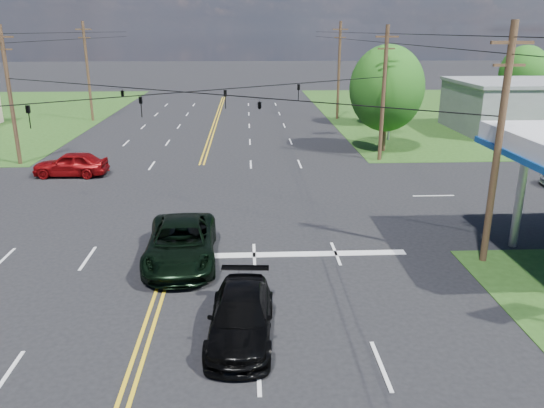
{
  "coord_description": "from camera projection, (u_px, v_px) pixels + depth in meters",
  "views": [
    {
      "loc": [
        3.27,
        -16.76,
        9.14
      ],
      "look_at": [
        4.35,
        6.0,
        1.64
      ],
      "focal_mm": 35.0,
      "sensor_mm": 36.0,
      "label": 1
    }
  ],
  "objects": [
    {
      "name": "span_wire_signals",
      "position": [
        185.0,
        92.0,
        28.13
      ],
      "size": [
        26.0,
        18.0,
        1.13
      ],
      "color": "black",
      "rests_on": "ground"
    },
    {
      "name": "polesign_ne",
      "position": [
        393.0,
        73.0,
        44.42
      ],
      "size": [
        2.05,
        0.75,
        7.45
      ],
      "color": "#A5A5AA",
      "rests_on": "ground"
    },
    {
      "name": "ground",
      "position": [
        190.0,
        199.0,
        30.0
      ],
      "size": [
        280.0,
        280.0,
        0.0
      ],
      "primitive_type": "plane",
      "color": "black",
      "rests_on": "ground"
    },
    {
      "name": "pole_ne",
      "position": [
        384.0,
        92.0,
        37.59
      ],
      "size": [
        1.6,
        0.28,
        9.5
      ],
      "color": "#402E1B",
      "rests_on": "ground"
    },
    {
      "name": "power_lines",
      "position": [
        178.0,
        42.0,
        25.41
      ],
      "size": [
        26.04,
        100.0,
        0.64
      ],
      "color": "black",
      "rests_on": "ground"
    },
    {
      "name": "grass_ne",
      "position": [
        518.0,
        112.0,
        61.94
      ],
      "size": [
        46.0,
        48.0,
        0.03
      ],
      "primitive_type": "cube",
      "color": "#234516",
      "rests_on": "ground"
    },
    {
      "name": "tree_right_a",
      "position": [
        387.0,
        89.0,
        40.49
      ],
      "size": [
        5.7,
        5.7,
        8.18
      ],
      "color": "#402E1B",
      "rests_on": "ground"
    },
    {
      "name": "pole_left_far",
      "position": [
        88.0,
        71.0,
        54.37
      ],
      "size": [
        1.6,
        0.28,
        10.0
      ],
      "color": "#402E1B",
      "rests_on": "ground"
    },
    {
      "name": "pickup_dkgreen",
      "position": [
        181.0,
        243.0,
        21.7
      ],
      "size": [
        3.08,
        6.17,
        1.68
      ],
      "primitive_type": "imported",
      "rotation": [
        0.0,
        0.0,
        0.05
      ],
      "color": "black",
      "rests_on": "ground"
    },
    {
      "name": "tree_far_r",
      "position": [
        524.0,
        74.0,
        58.58
      ],
      "size": [
        5.32,
        5.32,
        7.63
      ],
      "color": "#402E1B",
      "rests_on": "ground"
    },
    {
      "name": "sedan_red",
      "position": [
        71.0,
        164.0,
        34.6
      ],
      "size": [
        4.78,
        2.06,
        1.61
      ],
      "primitive_type": "imported",
      "rotation": [
        0.0,
        0.0,
        -1.61
      ],
      "color": "maroon",
      "rests_on": "ground"
    },
    {
      "name": "tree_right_b",
      "position": [
        381.0,
        82.0,
        52.2
      ],
      "size": [
        4.94,
        4.94,
        7.09
      ],
      "color": "#402E1B",
      "rests_on": "ground"
    },
    {
      "name": "pole_right_far",
      "position": [
        339.0,
        70.0,
        55.54
      ],
      "size": [
        1.6,
        0.28,
        10.0
      ],
      "color": "#402E1B",
      "rests_on": "ground"
    },
    {
      "name": "suv_black",
      "position": [
        241.0,
        317.0,
        16.39
      ],
      "size": [
        2.25,
        4.94,
        1.4
      ],
      "primitive_type": "imported",
      "rotation": [
        0.0,
        0.0,
        -0.06
      ],
      "color": "black",
      "rests_on": "ground"
    },
    {
      "name": "pole_nw",
      "position": [
        10.0,
        94.0,
        36.42
      ],
      "size": [
        1.6,
        0.28,
        9.5
      ],
      "color": "#402E1B",
      "rests_on": "ground"
    },
    {
      "name": "pole_se",
      "position": [
        498.0,
        145.0,
        20.51
      ],
      "size": [
        1.6,
        0.28,
        9.5
      ],
      "color": "#402E1B",
      "rests_on": "ground"
    },
    {
      "name": "retail_ne",
      "position": [
        532.0,
        108.0,
        49.64
      ],
      "size": [
        14.0,
        10.0,
        4.4
      ],
      "primitive_type": "cube",
      "color": "slate",
      "rests_on": "ground"
    },
    {
      "name": "stop_bar",
      "position": [
        289.0,
        255.0,
        22.64
      ],
      "size": [
        10.0,
        0.5,
        0.02
      ],
      "primitive_type": "cube",
      "color": "silver",
      "rests_on": "ground"
    }
  ]
}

